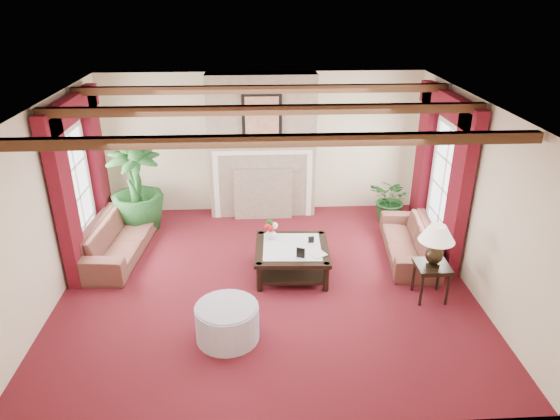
{
  "coord_description": "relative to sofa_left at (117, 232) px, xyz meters",
  "views": [
    {
      "loc": [
        -0.14,
        -6.46,
        4.14
      ],
      "look_at": [
        0.22,
        0.4,
        1.02
      ],
      "focal_mm": 32.0,
      "sensor_mm": 36.0,
      "label": 1
    }
  ],
  "objects": [
    {
      "name": "floor",
      "position": [
        2.45,
        -0.98,
        -0.41
      ],
      "size": [
        6.0,
        6.0,
        0.0
      ],
      "primitive_type": "plane",
      "color": "#440C14",
      "rests_on": "ground"
    },
    {
      "name": "ceiling",
      "position": [
        2.45,
        -0.98,
        2.29
      ],
      "size": [
        6.0,
        6.0,
        0.0
      ],
      "primitive_type": "plane",
      "rotation": [
        3.14,
        0.0,
        0.0
      ],
      "color": "white",
      "rests_on": "floor"
    },
    {
      "name": "back_wall",
      "position": [
        2.45,
        1.77,
        0.94
      ],
      "size": [
        6.0,
        0.02,
        2.7
      ],
      "primitive_type": "cube",
      "color": "beige",
      "rests_on": "ground"
    },
    {
      "name": "left_wall",
      "position": [
        -0.55,
        -0.98,
        0.94
      ],
      "size": [
        0.02,
        5.5,
        2.7
      ],
      "primitive_type": "cube",
      "color": "beige",
      "rests_on": "ground"
    },
    {
      "name": "right_wall",
      "position": [
        5.45,
        -0.98,
        0.94
      ],
      "size": [
        0.02,
        5.5,
        2.7
      ],
      "primitive_type": "cube",
      "color": "beige",
      "rests_on": "ground"
    },
    {
      "name": "ceiling_beams",
      "position": [
        2.45,
        -0.98,
        2.23
      ],
      "size": [
        6.0,
        3.0,
        0.12
      ],
      "primitive_type": null,
      "color": "#382312",
      "rests_on": "ceiling"
    },
    {
      "name": "fireplace",
      "position": [
        2.45,
        1.57,
        2.29
      ],
      "size": [
        2.0,
        0.52,
        2.7
      ],
      "primitive_type": null,
      "color": "#9C7F65",
      "rests_on": "ground"
    },
    {
      "name": "french_door_left",
      "position": [
        -0.52,
        0.02,
        1.72
      ],
      "size": [
        0.1,
        1.1,
        2.16
      ],
      "primitive_type": null,
      "color": "white",
      "rests_on": "ground"
    },
    {
      "name": "french_door_right",
      "position": [
        5.42,
        0.02,
        1.72
      ],
      "size": [
        0.1,
        1.1,
        2.16
      ],
      "primitive_type": null,
      "color": "white",
      "rests_on": "ground"
    },
    {
      "name": "curtains_left",
      "position": [
        -0.41,
        0.02,
        2.14
      ],
      "size": [
        0.2,
        2.4,
        2.55
      ],
      "primitive_type": null,
      "color": "#490912",
      "rests_on": "ground"
    },
    {
      "name": "curtains_right",
      "position": [
        5.31,
        0.02,
        2.14
      ],
      "size": [
        0.2,
        2.4,
        2.55
      ],
      "primitive_type": null,
      "color": "#490912",
      "rests_on": "ground"
    },
    {
      "name": "sofa_left",
      "position": [
        0.0,
        0.0,
        0.0
      ],
      "size": [
        2.2,
        0.97,
        0.82
      ],
      "primitive_type": "imported",
      "rotation": [
        0.0,
        0.0,
        1.48
      ],
      "color": "#3C101C",
      "rests_on": "ground"
    },
    {
      "name": "sofa_right",
      "position": [
        4.83,
        -0.28,
        -0.04
      ],
      "size": [
        2.01,
        0.99,
        0.74
      ],
      "primitive_type": "imported",
      "rotation": [
        0.0,
        0.0,
        -1.69
      ],
      "color": "#3C101C",
      "rests_on": "ground"
    },
    {
      "name": "potted_palm",
      "position": [
        0.17,
        0.93,
        0.07
      ],
      "size": [
        1.35,
        1.92,
        0.95
      ],
      "primitive_type": "imported",
      "rotation": [
        0.0,
        0.0,
        0.12
      ],
      "color": "black",
      "rests_on": "ground"
    },
    {
      "name": "small_plant",
      "position": [
        4.86,
        1.03,
        -0.07
      ],
      "size": [
        1.67,
        1.67,
        0.69
      ],
      "primitive_type": "imported",
      "rotation": [
        0.0,
        0.0,
        -0.8
      ],
      "color": "black",
      "rests_on": "ground"
    },
    {
      "name": "coffee_table",
      "position": [
        2.84,
        -0.75,
        -0.18
      ],
      "size": [
        1.17,
        1.17,
        0.46
      ],
      "primitive_type": null,
      "rotation": [
        0.0,
        0.0,
        -0.05
      ],
      "color": "black",
      "rests_on": "ground"
    },
    {
      "name": "side_table",
      "position": [
        4.77,
        -1.52,
        -0.14
      ],
      "size": [
        0.48,
        0.48,
        0.55
      ],
      "primitive_type": null,
      "rotation": [
        0.0,
        0.0,
        -0.03
      ],
      "color": "black",
      "rests_on": "ground"
    },
    {
      "name": "ottoman",
      "position": [
        1.91,
        -2.27,
        -0.17
      ],
      "size": [
        0.81,
        0.81,
        0.47
      ],
      "primitive_type": "cylinder",
      "color": "#A79DB2",
      "rests_on": "ground"
    },
    {
      "name": "table_lamp",
      "position": [
        4.77,
        -1.52,
        0.45
      ],
      "size": [
        0.5,
        0.5,
        0.63
      ],
      "primitive_type": null,
      "color": "black",
      "rests_on": "side_table"
    },
    {
      "name": "flower_vase",
      "position": [
        2.53,
        -0.45,
        0.14
      ],
      "size": [
        0.28,
        0.28,
        0.18
      ],
      "primitive_type": "imported",
      "rotation": [
        0.0,
        0.0,
        0.27
      ],
      "color": "silver",
      "rests_on": "coffee_table"
    },
    {
      "name": "book",
      "position": [
        3.09,
        -1.02,
        0.2
      ],
      "size": [
        0.24,
        0.21,
        0.3
      ],
      "primitive_type": "imported",
      "rotation": [
        0.0,
        0.0,
        0.53
      ],
      "color": "black",
      "rests_on": "coffee_table"
    },
    {
      "name": "photo_frame_a",
      "position": [
        2.95,
        -1.09,
        0.13
      ],
      "size": [
        0.12,
        0.06,
        0.17
      ],
      "primitive_type": null,
      "rotation": [
        0.0,
        0.0,
        -0.37
      ],
      "color": "black",
      "rests_on": "coffee_table"
    },
    {
      "name": "photo_frame_b",
      "position": [
        3.15,
        -0.64,
        0.11
      ],
      "size": [
        0.09,
        0.02,
        0.12
      ],
      "primitive_type": null,
      "rotation": [
        0.0,
        0.0,
        0.06
      ],
      "color": "black",
      "rests_on": "coffee_table"
    }
  ]
}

